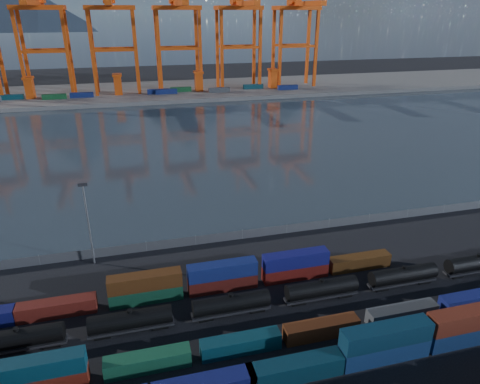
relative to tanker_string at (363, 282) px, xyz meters
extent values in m
plane|color=black|center=(-15.18, -4.74, -1.96)|extent=(700.00, 700.00, 0.00)
plane|color=#2B363E|center=(-15.18, 100.26, -1.96)|extent=(700.00, 700.00, 0.00)
cube|color=#514F4C|center=(-15.18, 205.26, -0.96)|extent=(700.00, 70.00, 2.00)
cube|color=#0A2A38|center=(-18.18, -14.60, -0.56)|extent=(12.94, 2.63, 2.80)
cube|color=navy|center=(-5.05, -14.60, -0.56)|extent=(12.94, 2.63, 2.80)
cube|color=#0B283B|center=(-5.05, -14.60, 2.24)|extent=(12.94, 2.63, 2.80)
cube|color=navy|center=(8.46, -14.60, -0.56)|extent=(12.94, 2.63, 2.80)
cube|color=maroon|center=(8.46, -14.60, 2.24)|extent=(12.94, 2.63, 2.80)
cube|color=maroon|center=(-50.13, -8.19, -0.72)|extent=(11.52, 2.34, 2.50)
cube|color=#0C3341|center=(-50.13, -8.19, 1.78)|extent=(11.52, 2.34, 2.50)
cube|color=#154F32|center=(-36.78, -8.19, -0.72)|extent=(11.52, 2.34, 2.50)
cube|color=#0C343F|center=(-23.85, -8.19, -0.72)|extent=(11.52, 2.34, 2.50)
cube|color=#5F2B13|center=(-11.49, -8.19, -0.72)|extent=(11.52, 2.34, 2.50)
cube|color=#424548|center=(2.16, -8.19, -0.72)|extent=(11.52, 2.34, 2.50)
cube|color=navy|center=(15.26, -8.19, -0.72)|extent=(11.52, 2.34, 2.50)
cube|color=#5F1A13|center=(-50.01, 6.90, -0.66)|extent=(12.00, 2.44, 2.60)
cube|color=#12452C|center=(-36.12, 6.90, -0.66)|extent=(12.00, 2.44, 2.60)
cube|color=#4E290F|center=(-36.12, 6.90, 1.94)|extent=(12.00, 2.44, 2.60)
cube|color=#521510|center=(-23.10, 6.90, -0.66)|extent=(12.00, 2.44, 2.60)
cube|color=navy|center=(-23.10, 6.90, 1.94)|extent=(12.00, 2.44, 2.60)
cube|color=maroon|center=(-9.70, 6.90, -0.66)|extent=(12.00, 2.44, 2.60)
cube|color=navy|center=(-9.70, 6.90, 1.94)|extent=(12.00, 2.44, 2.60)
cube|color=#4C2B0F|center=(3.14, 6.90, -0.66)|extent=(12.00, 2.44, 2.60)
cylinder|color=black|center=(-54.25, 0.00, 0.21)|extent=(12.27, 2.74, 2.74)
cylinder|color=black|center=(-54.25, 0.00, 1.72)|extent=(0.75, 0.75, 0.47)
cube|color=black|center=(-54.25, 0.00, -1.30)|extent=(12.74, 1.89, 0.38)
cube|color=black|center=(-50.00, 0.00, -1.68)|extent=(2.36, 1.70, 0.57)
cylinder|color=black|center=(-38.75, 0.00, 0.21)|extent=(12.27, 2.74, 2.74)
cylinder|color=black|center=(-38.75, 0.00, 1.72)|extent=(0.75, 0.75, 0.47)
cube|color=black|center=(-38.75, 0.00, -1.30)|extent=(12.74, 1.89, 0.38)
cube|color=black|center=(-43.00, 0.00, -1.68)|extent=(2.36, 1.70, 0.57)
cube|color=black|center=(-34.50, 0.00, -1.68)|extent=(2.36, 1.70, 0.57)
cylinder|color=black|center=(-23.25, 0.00, 0.21)|extent=(12.27, 2.74, 2.74)
cylinder|color=black|center=(-23.25, 0.00, 1.72)|extent=(0.75, 0.75, 0.47)
cube|color=black|center=(-23.25, 0.00, -1.30)|extent=(12.74, 1.89, 0.38)
cube|color=black|center=(-27.50, 0.00, -1.68)|extent=(2.36, 1.70, 0.57)
cube|color=black|center=(-19.00, 0.00, -1.68)|extent=(2.36, 1.70, 0.57)
cylinder|color=black|center=(-7.75, 0.00, 0.21)|extent=(12.27, 2.74, 2.74)
cylinder|color=black|center=(-7.75, 0.00, 1.72)|extent=(0.75, 0.75, 0.47)
cube|color=black|center=(-7.75, 0.00, -1.30)|extent=(12.74, 1.89, 0.38)
cube|color=black|center=(-12.00, 0.00, -1.68)|extent=(2.36, 1.70, 0.57)
cube|color=black|center=(-3.50, 0.00, -1.68)|extent=(2.36, 1.70, 0.57)
cylinder|color=black|center=(7.75, 0.00, 0.21)|extent=(12.27, 2.74, 2.74)
cylinder|color=black|center=(7.75, 0.00, 1.72)|extent=(0.75, 0.75, 0.47)
cube|color=black|center=(7.75, 0.00, -1.30)|extent=(12.74, 1.89, 0.38)
cube|color=black|center=(3.50, 0.00, -1.68)|extent=(2.36, 1.70, 0.57)
cube|color=black|center=(12.00, 0.00, -1.68)|extent=(2.36, 1.70, 0.57)
cylinder|color=black|center=(23.25, 0.00, 0.21)|extent=(12.27, 2.74, 2.74)
cylinder|color=black|center=(23.25, 0.00, 1.72)|extent=(0.75, 0.75, 0.47)
cube|color=black|center=(23.25, 0.00, -1.30)|extent=(12.74, 1.89, 0.38)
cube|color=black|center=(19.00, 0.00, -1.68)|extent=(2.36, 1.70, 0.57)
cube|color=#595B5E|center=(-15.18, 23.26, -0.96)|extent=(160.00, 0.06, 2.00)
cylinder|color=slate|center=(-55.18, 23.26, -0.86)|extent=(0.12, 0.12, 2.20)
cylinder|color=slate|center=(-45.18, 23.26, -0.86)|extent=(0.12, 0.12, 2.20)
cylinder|color=slate|center=(-35.18, 23.26, -0.86)|extent=(0.12, 0.12, 2.20)
cylinder|color=slate|center=(-25.18, 23.26, -0.86)|extent=(0.12, 0.12, 2.20)
cylinder|color=slate|center=(-15.18, 23.26, -0.86)|extent=(0.12, 0.12, 2.20)
cylinder|color=slate|center=(-5.18, 23.26, -0.86)|extent=(0.12, 0.12, 2.20)
cylinder|color=slate|center=(4.82, 23.26, -0.86)|extent=(0.12, 0.12, 2.20)
cylinder|color=slate|center=(14.82, 23.26, -0.86)|extent=(0.12, 0.12, 2.20)
cylinder|color=slate|center=(24.82, 23.26, -0.86)|extent=(0.12, 0.12, 2.20)
cylinder|color=slate|center=(34.82, 23.26, -0.86)|extent=(0.12, 0.12, 2.20)
cylinder|color=slate|center=(44.82, 23.26, -0.86)|extent=(0.12, 0.12, 2.20)
cylinder|color=slate|center=(-45.18, 21.26, 6.04)|extent=(0.36, 0.36, 16.00)
cube|color=black|center=(-45.18, 21.26, 14.34)|extent=(1.60, 0.40, 0.60)
cube|color=#CF450E|center=(-98.84, 206.45, 21.23)|extent=(1.65, 1.65, 46.39)
cube|color=#CF450E|center=(-86.52, 194.08, 21.23)|extent=(1.65, 1.65, 46.39)
cube|color=#CF450E|center=(-86.52, 206.45, 21.23)|extent=(1.65, 1.65, 46.39)
cube|color=#CF450E|center=(-63.84, 194.08, 21.23)|extent=(1.65, 1.65, 46.39)
cube|color=#CF450E|center=(-63.84, 206.45, 21.23)|extent=(1.65, 1.65, 46.39)
cube|color=#CF450E|center=(-75.18, 194.08, 23.55)|extent=(22.68, 1.44, 1.44)
cube|color=#CF450E|center=(-75.18, 206.45, 23.55)|extent=(22.68, 1.44, 1.44)
cube|color=#CF450E|center=(-75.18, 200.26, 44.42)|extent=(25.77, 14.43, 2.27)
cube|color=#CF450E|center=(-75.18, 187.89, 46.48)|extent=(3.09, 49.48, 2.58)
cube|color=#CF450E|center=(-51.52, 194.08, 21.23)|extent=(1.65, 1.65, 46.39)
cube|color=#CF450E|center=(-51.52, 206.45, 21.23)|extent=(1.65, 1.65, 46.39)
cube|color=#CF450E|center=(-28.84, 194.08, 21.23)|extent=(1.65, 1.65, 46.39)
cube|color=#CF450E|center=(-28.84, 206.45, 21.23)|extent=(1.65, 1.65, 46.39)
cube|color=#CF450E|center=(-40.18, 194.08, 23.55)|extent=(22.68, 1.44, 1.44)
cube|color=#CF450E|center=(-40.18, 206.45, 23.55)|extent=(22.68, 1.44, 1.44)
cube|color=#CF450E|center=(-40.18, 200.26, 44.42)|extent=(25.77, 14.43, 2.27)
cube|color=#CF450E|center=(-40.18, 187.89, 46.48)|extent=(3.09, 49.48, 2.58)
cube|color=#CF450E|center=(-16.52, 194.08, 21.23)|extent=(1.65, 1.65, 46.39)
cube|color=#CF450E|center=(-16.52, 206.45, 21.23)|extent=(1.65, 1.65, 46.39)
cube|color=#CF450E|center=(6.16, 194.08, 21.23)|extent=(1.65, 1.65, 46.39)
cube|color=#CF450E|center=(6.16, 206.45, 21.23)|extent=(1.65, 1.65, 46.39)
cube|color=#CF450E|center=(-5.18, 194.08, 23.55)|extent=(22.68, 1.44, 1.44)
cube|color=#CF450E|center=(-5.18, 206.45, 23.55)|extent=(22.68, 1.44, 1.44)
cube|color=#CF450E|center=(-5.18, 200.26, 44.42)|extent=(25.77, 14.43, 2.27)
cube|color=#CF450E|center=(-5.18, 187.89, 46.48)|extent=(3.09, 49.48, 2.58)
cube|color=#CF450E|center=(18.48, 194.08, 21.23)|extent=(1.65, 1.65, 46.39)
cube|color=#CF450E|center=(18.48, 206.45, 21.23)|extent=(1.65, 1.65, 46.39)
cube|color=#CF450E|center=(41.16, 194.08, 21.23)|extent=(1.65, 1.65, 46.39)
cube|color=#CF450E|center=(41.16, 206.45, 21.23)|extent=(1.65, 1.65, 46.39)
cube|color=#CF450E|center=(29.82, 194.08, 23.55)|extent=(22.68, 1.44, 1.44)
cube|color=#CF450E|center=(29.82, 206.45, 23.55)|extent=(22.68, 1.44, 1.44)
cube|color=#CF450E|center=(29.82, 200.26, 44.42)|extent=(25.77, 14.43, 2.27)
cube|color=#CF450E|center=(29.82, 187.89, 46.48)|extent=(3.09, 49.48, 2.58)
cube|color=#CF450E|center=(53.48, 194.08, 21.23)|extent=(1.65, 1.65, 46.39)
cube|color=#CF450E|center=(53.48, 206.45, 21.23)|extent=(1.65, 1.65, 46.39)
cube|color=#CF450E|center=(76.16, 194.08, 21.23)|extent=(1.65, 1.65, 46.39)
cube|color=#CF450E|center=(76.16, 206.45, 21.23)|extent=(1.65, 1.65, 46.39)
cube|color=#CF450E|center=(64.82, 194.08, 23.55)|extent=(22.68, 1.44, 1.44)
cube|color=#CF450E|center=(64.82, 206.45, 23.55)|extent=(22.68, 1.44, 1.44)
cube|color=#CF450E|center=(64.82, 200.26, 44.42)|extent=(25.77, 14.43, 2.27)
cube|color=#CF450E|center=(64.82, 187.89, 46.48)|extent=(3.09, 49.48, 2.58)
cube|color=navy|center=(-14.52, 189.94, 1.34)|extent=(12.00, 2.44, 2.60)
cube|color=navy|center=(56.16, 186.19, 1.34)|extent=(12.00, 2.44, 2.60)
cube|color=navy|center=(-18.82, 191.34, 1.34)|extent=(12.00, 2.44, 2.60)
cube|color=#0C3842|center=(-94.47, 193.74, 1.34)|extent=(12.00, 2.44, 2.60)
cube|color=#3F4244|center=(15.20, 187.96, 1.34)|extent=(12.00, 2.44, 2.60)
cube|color=#144C23|center=(-72.93, 189.46, 1.34)|extent=(12.00, 2.44, 2.60)
cube|color=navy|center=(-59.34, 190.79, 1.34)|extent=(12.00, 2.44, 2.60)
cube|color=#144C23|center=(-5.84, 194.74, 1.34)|extent=(12.00, 2.44, 2.60)
cube|color=#0C3842|center=(37.23, 194.09, 1.34)|extent=(12.00, 2.44, 2.60)
cube|color=#CF450E|center=(-85.18, 195.26, 5.04)|extent=(4.00, 6.00, 10.00)
cube|color=#CF450E|center=(-85.18, 195.26, 10.54)|extent=(5.00, 7.00, 1.20)
cube|color=#CF450E|center=(-40.18, 195.26, 5.04)|extent=(4.00, 6.00, 10.00)
cube|color=#CF450E|center=(-40.18, 195.26, 10.54)|extent=(5.00, 7.00, 1.20)
cube|color=#CF450E|center=(4.82, 195.26, 5.04)|extent=(4.00, 6.00, 10.00)
cube|color=#CF450E|center=(4.82, 195.26, 10.54)|extent=(5.00, 7.00, 1.20)
cube|color=#CF450E|center=(49.82, 195.26, 5.04)|extent=(4.00, 6.00, 10.00)
cube|color=#CF450E|center=(49.82, 195.26, 10.54)|extent=(5.00, 7.00, 1.20)
camera|label=1|loc=(-35.95, -53.86, 42.73)|focal=32.00mm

